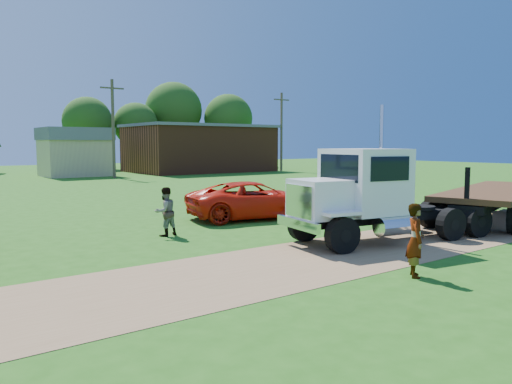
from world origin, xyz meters
TOP-DOWN VIEW (x-y plane):
  - ground at (0.00, 0.00)m, footprint 140.00×140.00m
  - dirt_track at (0.00, 0.00)m, footprint 120.00×4.20m
  - white_semi_tractor at (1.22, 0.73)m, footprint 7.48×3.54m
  - orange_pickup at (1.40, 6.98)m, footprint 6.04×3.75m
  - flatbed_trailer at (8.91, 0.58)m, footprint 9.59×5.20m
  - spectator_a at (-1.07, -2.75)m, footprint 0.74×0.75m
  - spectator_b at (-3.42, 5.54)m, footprint 0.91×0.76m
  - brick_building at (18.00, 40.00)m, footprint 15.40×10.40m
  - tan_shed at (4.00, 40.00)m, footprint 6.20×5.40m
  - utility_poles at (6.00, 35.00)m, footprint 42.20×0.28m
  - tree_row at (9.21, 51.33)m, footprint 58.37×11.32m

SIDE VIEW (x-z plane):
  - ground at x=0.00m, z-range 0.00..0.00m
  - dirt_track at x=0.00m, z-range 0.00..0.01m
  - orange_pickup at x=1.40m, z-range 0.00..1.56m
  - spectator_b at x=-3.42m, z-range 0.00..1.67m
  - spectator_a at x=-1.07m, z-range 0.00..1.74m
  - flatbed_trailer at x=8.91m, z-range -0.17..2.19m
  - white_semi_tractor at x=1.22m, z-range -0.70..3.72m
  - tan_shed at x=4.00m, z-range 0.07..4.77m
  - brick_building at x=18.00m, z-range 0.01..5.31m
  - utility_poles at x=6.00m, z-range 0.21..9.21m
  - tree_row at x=9.21m, z-range 0.63..12.36m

